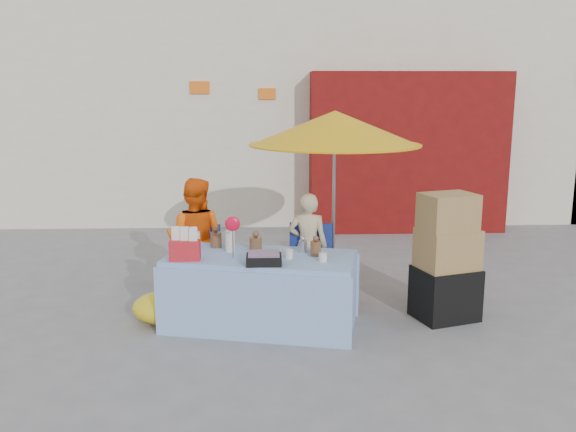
{
  "coord_description": "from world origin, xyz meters",
  "views": [
    {
      "loc": [
        -0.15,
        -5.71,
        2.31
      ],
      "look_at": [
        0.09,
        0.6,
        1.0
      ],
      "focal_mm": 38.0,
      "sensor_mm": 36.0,
      "label": 1
    }
  ],
  "objects_px": {
    "vendor_beige": "(308,246)",
    "box_stack": "(447,262)",
    "umbrella": "(335,129)",
    "chair_right": "(309,280)",
    "market_table": "(260,290)",
    "chair_left": "(195,281)",
    "vendor_orange": "(195,240)"
  },
  "relations": [
    {
      "from": "umbrella",
      "to": "market_table",
      "type": "bearing_deg",
      "value": -130.86
    },
    {
      "from": "chair_left",
      "to": "vendor_orange",
      "type": "bearing_deg",
      "value": 101.16
    },
    {
      "from": "vendor_beige",
      "to": "box_stack",
      "type": "relative_size",
      "value": 0.92
    },
    {
      "from": "vendor_beige",
      "to": "umbrella",
      "type": "bearing_deg",
      "value": -143.45
    },
    {
      "from": "umbrella",
      "to": "box_stack",
      "type": "relative_size",
      "value": 1.6
    },
    {
      "from": "chair_left",
      "to": "box_stack",
      "type": "height_order",
      "value": "box_stack"
    },
    {
      "from": "market_table",
      "to": "chair_left",
      "type": "distance_m",
      "value": 0.99
    },
    {
      "from": "vendor_orange",
      "to": "chair_right",
      "type": "bearing_deg",
      "value": -176.14
    },
    {
      "from": "chair_right",
      "to": "umbrella",
      "type": "xyz_separation_m",
      "value": [
        0.3,
        0.28,
        1.64
      ]
    },
    {
      "from": "chair_right",
      "to": "vendor_orange",
      "type": "distance_m",
      "value": 1.33
    },
    {
      "from": "chair_left",
      "to": "vendor_beige",
      "type": "bearing_deg",
      "value": 16.14
    },
    {
      "from": "chair_right",
      "to": "box_stack",
      "type": "bearing_deg",
      "value": -12.09
    },
    {
      "from": "market_table",
      "to": "chair_right",
      "type": "xyz_separation_m",
      "value": [
        0.53,
        0.67,
        -0.11
      ]
    },
    {
      "from": "chair_right",
      "to": "vendor_orange",
      "type": "xyz_separation_m",
      "value": [
        -1.25,
        0.13,
        0.43
      ]
    },
    {
      "from": "vendor_beige",
      "to": "box_stack",
      "type": "bearing_deg",
      "value": 163.26
    },
    {
      "from": "chair_right",
      "to": "vendor_beige",
      "type": "distance_m",
      "value": 0.37
    },
    {
      "from": "market_table",
      "to": "chair_right",
      "type": "height_order",
      "value": "market_table"
    },
    {
      "from": "vendor_orange",
      "to": "chair_left",
      "type": "bearing_deg",
      "value": 101.16
    },
    {
      "from": "market_table",
      "to": "chair_right",
      "type": "distance_m",
      "value": 0.86
    },
    {
      "from": "vendor_orange",
      "to": "vendor_beige",
      "type": "height_order",
      "value": "vendor_orange"
    },
    {
      "from": "vendor_beige",
      "to": "umbrella",
      "type": "xyz_separation_m",
      "value": [
        0.3,
        0.15,
        1.29
      ]
    },
    {
      "from": "chair_right",
      "to": "umbrella",
      "type": "relative_size",
      "value": 0.41
    },
    {
      "from": "chair_left",
      "to": "vendor_orange",
      "type": "distance_m",
      "value": 0.45
    },
    {
      "from": "chair_right",
      "to": "vendor_beige",
      "type": "relative_size",
      "value": 0.7
    },
    {
      "from": "vendor_orange",
      "to": "vendor_beige",
      "type": "relative_size",
      "value": 1.14
    },
    {
      "from": "chair_right",
      "to": "umbrella",
      "type": "distance_m",
      "value": 1.69
    },
    {
      "from": "chair_left",
      "to": "chair_right",
      "type": "distance_m",
      "value": 1.25
    },
    {
      "from": "vendor_beige",
      "to": "umbrella",
      "type": "distance_m",
      "value": 1.33
    },
    {
      "from": "market_table",
      "to": "vendor_beige",
      "type": "distance_m",
      "value": 0.99
    },
    {
      "from": "vendor_orange",
      "to": "box_stack",
      "type": "distance_m",
      "value": 2.7
    },
    {
      "from": "market_table",
      "to": "box_stack",
      "type": "xyz_separation_m",
      "value": [
        1.89,
        0.12,
        0.23
      ]
    },
    {
      "from": "vendor_orange",
      "to": "umbrella",
      "type": "relative_size",
      "value": 0.66
    }
  ]
}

